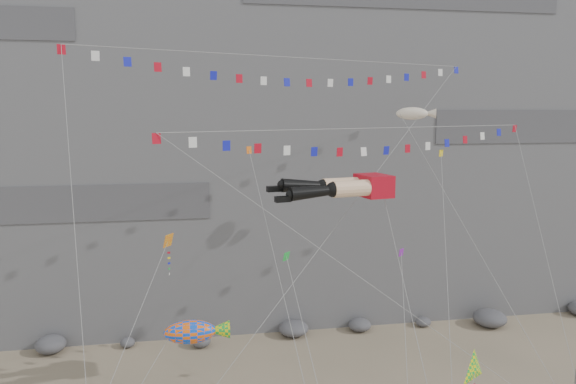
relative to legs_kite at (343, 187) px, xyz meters
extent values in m
cube|color=slate|center=(-0.75, 27.50, 10.30)|extent=(80.00, 28.00, 50.00)
cube|color=#B50B1B|center=(2.12, 0.44, 0.01)|extent=(2.15, 2.65, 1.39)
cylinder|color=#FFCC9F|center=(0.26, -0.65, 0.01)|extent=(2.51, 1.48, 1.03)
sphere|color=black|center=(-0.89, -0.88, 0.01)|extent=(0.94, 0.94, 0.94)
cone|color=black|center=(-2.25, -1.16, -0.07)|extent=(2.93, 1.40, 0.96)
cube|color=black|center=(-4.09, -1.54, -0.39)|extent=(0.97, 0.58, 0.34)
cylinder|color=#FFCC9F|center=(-0.01, 0.72, 0.01)|extent=(2.51, 1.48, 1.03)
sphere|color=black|center=(-1.17, 0.48, 0.01)|extent=(0.94, 0.94, 0.94)
cone|color=black|center=(-2.53, 0.20, 0.14)|extent=(2.94, 1.41, 1.03)
cube|color=black|center=(-4.36, -0.17, 0.04)|extent=(0.97, 0.58, 0.34)
cylinder|color=gray|center=(2.04, -6.55, -7.32)|extent=(0.03, 0.03, 20.26)
cylinder|color=gray|center=(-7.90, -2.15, -3.17)|extent=(0.03, 0.03, 29.60)
cylinder|color=gray|center=(8.03, -2.48, -5.52)|extent=(0.03, 0.03, 22.67)
cylinder|color=gray|center=(-13.46, -5.50, -8.60)|extent=(0.03, 0.03, 15.38)
cylinder|color=gray|center=(10.16, -0.04, -5.07)|extent=(0.03, 0.03, 24.94)
cylinder|color=gray|center=(-4.17, -3.09, -6.28)|extent=(0.03, 0.03, 22.73)
cylinder|color=gray|center=(2.31, -5.29, -9.56)|extent=(0.03, 0.03, 15.95)
cylinder|color=gray|center=(5.73, -3.08, -6.46)|extent=(0.03, 0.03, 22.46)
camera|label=1|loc=(-9.49, -33.30, 4.67)|focal=35.00mm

